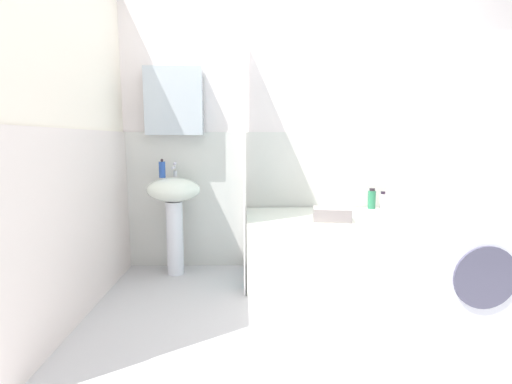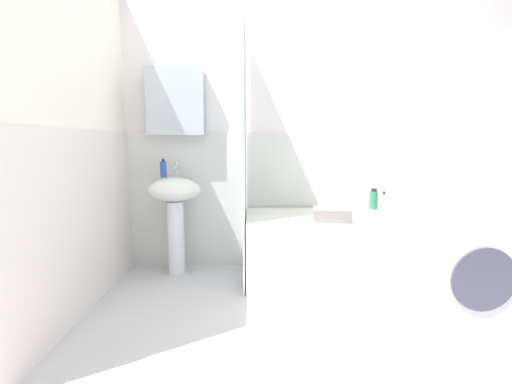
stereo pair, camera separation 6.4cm
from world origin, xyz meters
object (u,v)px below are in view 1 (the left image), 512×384
at_px(conditioner_bottle, 383,200).
at_px(towel_folded, 332,214).
at_px(sink, 174,204).
at_px(body_wash_bottle, 396,199).
at_px(soap_dispenser, 162,169).
at_px(washer_dryer_stack, 458,197).
at_px(lotion_bottle, 372,199).
at_px(bathtub, 333,247).

relative_size(conditioner_bottle, towel_folded, 0.54).
bearing_deg(sink, body_wash_bottle, 3.83).
height_order(soap_dispenser, body_wash_bottle, soap_dispenser).
bearing_deg(body_wash_bottle, sink, -176.17).
height_order(soap_dispenser, towel_folded, soap_dispenser).
bearing_deg(washer_dryer_stack, soap_dispenser, 151.51).
height_order(sink, lotion_bottle, sink).
bearing_deg(conditioner_bottle, body_wash_bottle, 0.44).
height_order(bathtub, towel_folded, towel_folded).
bearing_deg(bathtub, lotion_bottle, 32.91).
bearing_deg(washer_dryer_stack, lotion_bottle, 95.12).
bearing_deg(lotion_bottle, soap_dispenser, -176.97).
height_order(conditioner_bottle, washer_dryer_stack, washer_dryer_stack).
distance_m(sink, soap_dispenser, 0.30).
bearing_deg(conditioner_bottle, soap_dispenser, -176.45).
relative_size(sink, conditioner_bottle, 5.55).
distance_m(body_wash_bottle, conditioner_bottle, 0.12).
bearing_deg(soap_dispenser, body_wash_bottle, 3.37).
xyz_separation_m(sink, conditioner_bottle, (1.80, 0.13, 0.00)).
relative_size(sink, washer_dryer_stack, 0.50).
bearing_deg(soap_dispenser, lotion_bottle, 3.03).
distance_m(body_wash_bottle, lotion_bottle, 0.22).
bearing_deg(towel_folded, soap_dispenser, 164.35).
distance_m(conditioner_bottle, washer_dryer_stack, 1.16).
bearing_deg(bathtub, body_wash_bottle, 24.22).
distance_m(body_wash_bottle, washer_dryer_stack, 1.17).
height_order(soap_dispenser, lotion_bottle, soap_dispenser).
bearing_deg(lotion_bottle, bathtub, -147.09).
relative_size(body_wash_bottle, lotion_bottle, 0.91).
relative_size(body_wash_bottle, washer_dryer_stack, 0.10).
xyz_separation_m(soap_dispenser, conditioner_bottle, (1.89, 0.12, -0.29)).
height_order(soap_dispenser, bathtub, soap_dispenser).
bearing_deg(towel_folded, washer_dryer_stack, -49.44).
relative_size(bathtub, towel_folded, 5.14).
bearing_deg(towel_folded, bathtub, 71.77).
bearing_deg(sink, washer_dryer_stack, -29.42).
height_order(towel_folded, washer_dryer_stack, washer_dryer_stack).
relative_size(soap_dispenser, washer_dryer_stack, 0.10).
xyz_separation_m(soap_dispenser, bathtub, (1.40, -0.16, -0.62)).
xyz_separation_m(sink, soap_dispenser, (-0.09, 0.01, 0.29)).
xyz_separation_m(conditioner_bottle, lotion_bottle, (-0.11, -0.02, 0.02)).
bearing_deg(soap_dispenser, conditioner_bottle, 3.55).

